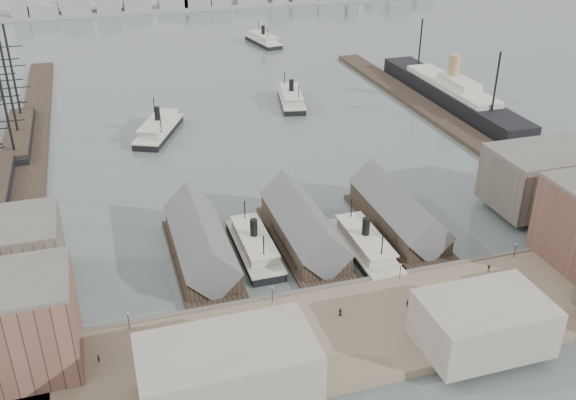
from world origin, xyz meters
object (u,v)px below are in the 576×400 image
object	(u,v)px
horse_cart_left	(196,341)
horse_cart_center	(289,320)
ocean_steamer	(451,92)
horse_cart_right	(452,300)
ferry_docked_west	(254,245)

from	to	relation	value
horse_cart_left	horse_cart_center	bearing A→B (deg)	-91.74
horse_cart_left	horse_cart_center	size ratio (longest dim) A/B	1.00
horse_cart_left	horse_cart_center	world-z (taller)	horse_cart_center
ocean_steamer	horse_cart_right	world-z (taller)	ocean_steamer
ferry_docked_west	horse_cart_center	world-z (taller)	ferry_docked_west
ocean_steamer	horse_cart_left	bearing A→B (deg)	-136.21
ocean_steamer	horse_cart_left	distance (m)	173.21
horse_cart_left	horse_cart_right	world-z (taller)	horse_cart_left
horse_cart_center	horse_cart_right	xyz separation A→B (m)	(35.07, -3.69, -0.06)
ocean_steamer	horse_cart_right	distance (m)	141.81
horse_cart_right	horse_cart_center	bearing A→B (deg)	86.54
ferry_docked_west	horse_cart_right	bearing A→B (deg)	-45.47
horse_cart_left	horse_cart_right	size ratio (longest dim) A/B	1.02
ferry_docked_west	horse_cart_center	bearing A→B (deg)	-91.33
ocean_steamer	horse_cart_right	size ratio (longest dim) A/B	21.34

